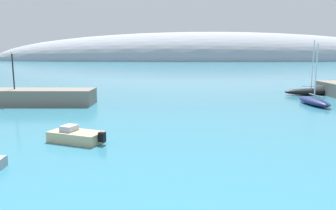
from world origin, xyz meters
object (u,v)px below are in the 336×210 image
object	(u,v)px
sailboat_black_near_shore	(311,91)
sailboat_navy_mid_mooring	(314,101)
motorboat_sand_foreground	(76,136)
harbor_lamp_post	(13,66)

from	to	relation	value
sailboat_black_near_shore	sailboat_navy_mid_mooring	size ratio (longest dim) A/B	1.11
motorboat_sand_foreground	harbor_lamp_post	world-z (taller)	harbor_lamp_post
motorboat_sand_foreground	harbor_lamp_post	size ratio (longest dim) A/B	0.96
sailboat_black_near_shore	harbor_lamp_post	xyz separation A→B (m)	(-39.56, -8.39, 4.11)
harbor_lamp_post	sailboat_navy_mid_mooring	bearing A→B (deg)	-0.93
sailboat_navy_mid_mooring	harbor_lamp_post	size ratio (longest dim) A/B	1.59
sailboat_black_near_shore	sailboat_navy_mid_mooring	bearing A→B (deg)	64.64
sailboat_navy_mid_mooring	motorboat_sand_foreground	world-z (taller)	sailboat_navy_mid_mooring
motorboat_sand_foreground	sailboat_navy_mid_mooring	bearing A→B (deg)	-125.10
sailboat_black_near_shore	harbor_lamp_post	world-z (taller)	sailboat_black_near_shore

